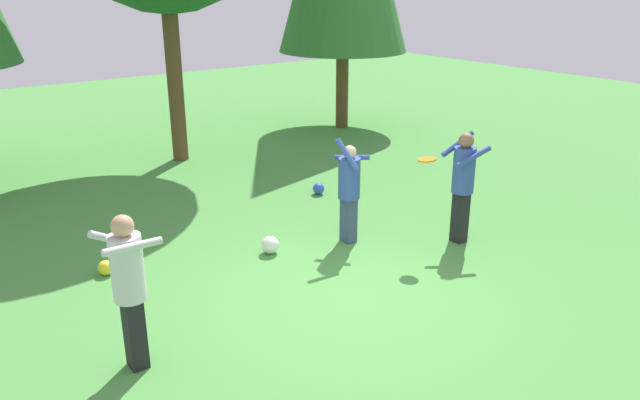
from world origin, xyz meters
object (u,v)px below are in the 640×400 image
Objects in this scene: person_thrower at (349,186)px; ball_blue at (319,189)px; ball_white at (270,245)px; person_catcher at (463,178)px; frisbee at (427,160)px; ball_yellow at (106,268)px; person_bystander at (129,279)px.

person_thrower is 7.67× the size of ball_blue.
person_catcher is at bearing -27.95° from ball_white.
person_catcher reaches higher than person_thrower.
frisbee is 1.75× the size of ball_yellow.
person_bystander is 8.12× the size of ball_yellow.
person_catcher is 0.79m from frisbee.
person_catcher reaches higher than ball_blue.
person_catcher reaches higher than frisbee.
ball_yellow is 0.96× the size of ball_blue.
person_thrower is 2.45m from ball_blue.
frisbee is 1.67× the size of ball_blue.
ball_blue is (0.97, 2.10, -0.82)m from person_thrower.
person_catcher is at bearing -11.43° from frisbee.
frisbee is at bearing -32.80° from ball_white.
person_thrower reaches higher than ball_blue.
person_catcher is 3.14m from ball_white.
person_thrower is at bearing -16.26° from ball_white.
frisbee reaches higher than ball_yellow.
ball_blue is 2.81m from ball_white.
frisbee is (0.73, -0.91, 0.50)m from person_thrower.
person_bystander reaches higher than frisbee.
person_catcher is at bearing 14.68° from person_thrower.
person_bystander is 6.01m from ball_blue.
person_thrower is at bearing -114.82° from ball_blue.
person_bystander is at bearing -111.40° from person_thrower.
person_thrower reaches higher than frisbee.
frisbee is at bearing -0.00° from person_thrower.
ball_blue is at bearing 38.16° from ball_white.
ball_yellow is at bearing -146.91° from person_thrower.
ball_blue is at bearing 30.10° from person_bystander.
person_catcher is 8.16× the size of ball_yellow.
ball_blue is at bearing -70.55° from person_catcher.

